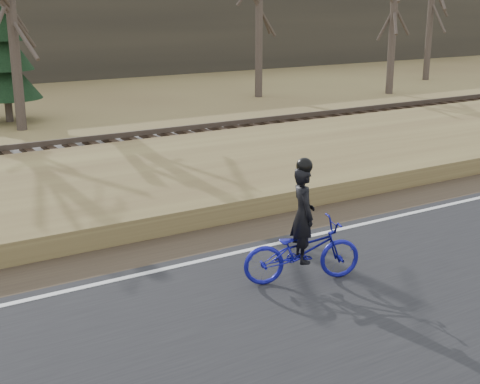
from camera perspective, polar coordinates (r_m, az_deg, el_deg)
ground at (r=14.39m, az=13.59°, el=-2.54°), size 120.00×120.00×0.00m
edge_line at (r=14.50m, az=13.05°, el=-2.09°), size 120.00×0.12×0.01m
shoulder at (r=15.20m, az=10.41°, el=-1.26°), size 120.00×1.60×0.04m
embankment at (r=17.39m, az=3.84°, el=1.86°), size 120.00×5.00×0.44m
ballast at (r=20.51m, az=-2.35°, el=4.10°), size 120.00×3.00×0.45m
railroad at (r=20.45m, az=-2.36°, el=4.93°), size 120.00×2.40×0.29m
treeline_backdrop at (r=40.71m, az=-18.29°, el=13.25°), size 120.00×4.00×6.00m
cyclist at (r=10.85m, az=5.34°, el=-4.37°), size 2.07×1.26×2.06m
bare_tree_near_left at (r=24.81m, az=-18.87°, el=13.58°), size 0.36×0.36×7.50m
bare_tree_right at (r=33.92m, az=12.95°, el=14.00°), size 0.36×0.36×6.93m
bare_tree_far_right at (r=40.43m, az=16.00°, el=15.06°), size 0.36×0.36×8.32m
conifer at (r=26.78m, az=-19.58°, el=11.51°), size 2.60×2.60×5.82m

